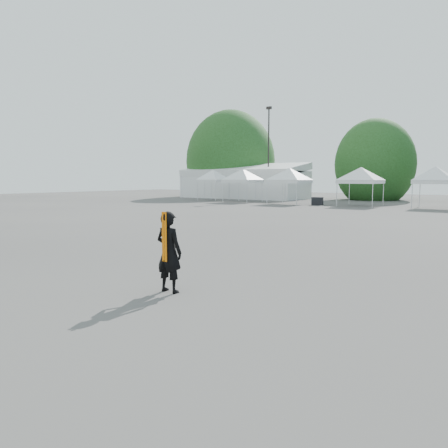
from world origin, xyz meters
The scene contains 12 objects.
ground centered at (0.00, 0.00, 0.00)m, with size 120.00×120.00×0.00m, color #474442.
marquee centered at (-22.00, 35.00, 1.97)m, with size 15.00×6.25×4.23m.
light_pole_west centered at (-18.00, 34.00, 5.77)m, with size 0.60×0.25×10.30m.
tree_far_w centered at (-26.00, 38.00, 4.54)m, with size 4.80×4.80×7.30m.
tree_mid_w centered at (-8.00, 40.00, 3.93)m, with size 4.16×4.16×6.33m.
tent_a centered at (-21.95, 28.95, 3.06)m, with size 3.77×3.77×3.88m.
tent_b centered at (-17.36, 27.79, 3.06)m, with size 4.33×4.33×3.88m.
tent_c centered at (-11.98, 27.51, 3.06)m, with size 4.56×4.56×3.88m.
tent_d centered at (-5.59, 28.31, 3.06)m, with size 4.56×4.56×3.88m.
tent_e centered at (0.17, 28.81, 3.06)m, with size 4.16×4.16×3.88m.
man centered at (0.69, -2.43, 0.86)m, with size 0.64×0.43×1.71m.
crate_west centered at (-9.00, 27.15, 0.36)m, with size 0.93×0.72×0.72m, color black.
Camera 1 is at (6.87, -9.03, 2.38)m, focal length 35.00 mm.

